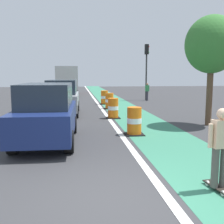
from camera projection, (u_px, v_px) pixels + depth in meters
ground_plane at (120, 198)px, 5.19m from camera, size 100.00×100.00×0.00m
bike_lane_strip at (128, 112)px, 17.29m from camera, size 2.50×80.00×0.01m
lane_divider_stripe at (104, 112)px, 17.10m from camera, size 0.20×80.00×0.01m
skateboarder_on_lane at (220, 147)px, 5.41m from camera, size 0.57×0.82×1.69m
parked_suv_nearest at (47, 113)px, 9.39m from camera, size 2.02×4.65×2.04m
parked_suv_second at (62, 97)px, 16.02m from camera, size 2.00×4.64×2.04m
traffic_barrel_front at (134, 121)px, 10.62m from camera, size 0.73×0.73×1.09m
traffic_barrel_mid at (113, 109)px, 14.66m from camera, size 0.73×0.73×1.09m
traffic_barrel_back at (109, 101)px, 18.76m from camera, size 0.73×0.73×1.09m
traffic_barrel_far at (104, 98)px, 21.69m from camera, size 0.73×0.73×1.09m
delivery_truck_down_block at (67, 79)px, 31.26m from camera, size 2.49×7.65×3.23m
traffic_light_corner at (147, 62)px, 24.87m from camera, size 0.41×0.32×5.10m
pedestrian_crossing at (147, 91)px, 24.70m from camera, size 0.34×0.20×1.61m
street_tree_sidewalk at (212, 45)px, 12.24m from camera, size 2.40×2.40×5.00m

